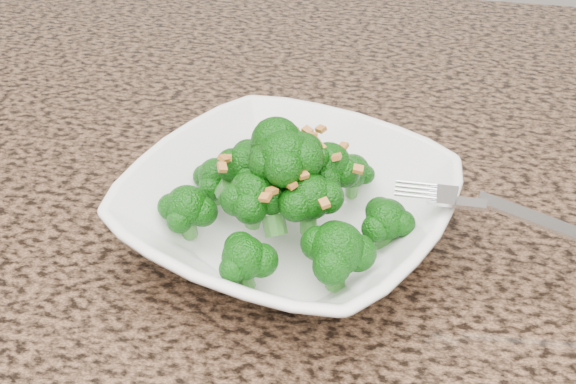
# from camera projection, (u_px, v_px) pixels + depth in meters

# --- Properties ---
(granite_counter) EXTENTS (1.64, 1.04, 0.03)m
(granite_counter) POSITION_uv_depth(u_px,v_px,m) (133.00, 198.00, 0.66)
(granite_counter) COLOR brown
(granite_counter) RESTS_ON cabinet
(bowl) EXTENTS (0.32, 0.32, 0.06)m
(bowl) POSITION_uv_depth(u_px,v_px,m) (288.00, 212.00, 0.57)
(bowl) COLOR white
(bowl) RESTS_ON granite_counter
(broccoli_pile) EXTENTS (0.22, 0.22, 0.07)m
(broccoli_pile) POSITION_uv_depth(u_px,v_px,m) (288.00, 143.00, 0.53)
(broccoli_pile) COLOR #0C4E09
(broccoli_pile) RESTS_ON bowl
(garlic_topping) EXTENTS (0.13, 0.13, 0.01)m
(garlic_topping) POSITION_uv_depth(u_px,v_px,m) (288.00, 98.00, 0.51)
(garlic_topping) COLOR #BE752E
(garlic_topping) RESTS_ON broccoli_pile
(fork) EXTENTS (0.20, 0.06, 0.01)m
(fork) POSITION_uv_depth(u_px,v_px,m) (476.00, 204.00, 0.52)
(fork) COLOR silver
(fork) RESTS_ON bowl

